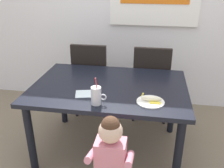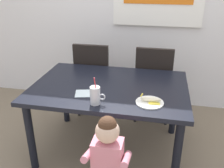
{
  "view_description": "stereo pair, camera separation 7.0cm",
  "coord_description": "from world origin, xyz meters",
  "px_view_note": "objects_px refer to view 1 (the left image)",
  "views": [
    {
      "loc": [
        0.38,
        -2.13,
        1.72
      ],
      "look_at": [
        0.04,
        -0.1,
        0.8
      ],
      "focal_mm": 40.09,
      "sensor_mm": 36.0,
      "label": 1
    },
    {
      "loc": [
        0.45,
        -2.11,
        1.72
      ],
      "look_at": [
        0.04,
        -0.1,
        0.8
      ],
      "focal_mm": 40.09,
      "sensor_mm": 36.0,
      "label": 2
    }
  ],
  "objects_px": {
    "paper_napkin": "(84,94)",
    "milk_cup": "(96,97)",
    "dining_chair_right": "(151,79)",
    "peeled_banana": "(152,99)",
    "dining_table": "(109,94)",
    "snack_plate": "(150,102)",
    "toddler_standing": "(111,154)",
    "dining_chair_left": "(92,75)"
  },
  "relations": [
    {
      "from": "milk_cup",
      "to": "peeled_banana",
      "type": "height_order",
      "value": "milk_cup"
    },
    {
      "from": "dining_chair_left",
      "to": "toddler_standing",
      "type": "distance_m",
      "value": 1.49
    },
    {
      "from": "milk_cup",
      "to": "snack_plate",
      "type": "xyz_separation_m",
      "value": [
        0.43,
        0.1,
        -0.06
      ]
    },
    {
      "from": "paper_napkin",
      "to": "dining_chair_right",
      "type": "bearing_deg",
      "value": 57.68
    },
    {
      "from": "dining_table",
      "to": "toddler_standing",
      "type": "xyz_separation_m",
      "value": [
        0.14,
        -0.72,
        -0.12
      ]
    },
    {
      "from": "dining_chair_right",
      "to": "snack_plate",
      "type": "xyz_separation_m",
      "value": [
        0.01,
        -0.97,
        0.2
      ]
    },
    {
      "from": "dining_table",
      "to": "toddler_standing",
      "type": "height_order",
      "value": "toddler_standing"
    },
    {
      "from": "toddler_standing",
      "to": "paper_napkin",
      "type": "xyz_separation_m",
      "value": [
        -0.32,
        0.5,
        0.22
      ]
    },
    {
      "from": "dining_chair_left",
      "to": "snack_plate",
      "type": "relative_size",
      "value": 4.17
    },
    {
      "from": "peeled_banana",
      "to": "paper_napkin",
      "type": "bearing_deg",
      "value": 174.62
    },
    {
      "from": "toddler_standing",
      "to": "paper_napkin",
      "type": "height_order",
      "value": "toddler_standing"
    },
    {
      "from": "dining_chair_right",
      "to": "toddler_standing",
      "type": "xyz_separation_m",
      "value": [
        -0.25,
        -1.41,
        -0.02
      ]
    },
    {
      "from": "toddler_standing",
      "to": "milk_cup",
      "type": "relative_size",
      "value": 3.37
    },
    {
      "from": "snack_plate",
      "to": "milk_cup",
      "type": "bearing_deg",
      "value": -167.34
    },
    {
      "from": "toddler_standing",
      "to": "snack_plate",
      "type": "height_order",
      "value": "toddler_standing"
    },
    {
      "from": "dining_chair_right",
      "to": "dining_table",
      "type": "bearing_deg",
      "value": 60.43
    },
    {
      "from": "dining_chair_right",
      "to": "milk_cup",
      "type": "relative_size",
      "value": 3.86
    },
    {
      "from": "paper_napkin",
      "to": "peeled_banana",
      "type": "bearing_deg",
      "value": -5.38
    },
    {
      "from": "dining_chair_left",
      "to": "milk_cup",
      "type": "relative_size",
      "value": 3.86
    },
    {
      "from": "dining_chair_right",
      "to": "peeled_banana",
      "type": "height_order",
      "value": "dining_chair_right"
    },
    {
      "from": "milk_cup",
      "to": "peeled_banana",
      "type": "relative_size",
      "value": 1.44
    },
    {
      "from": "dining_table",
      "to": "snack_plate",
      "type": "distance_m",
      "value": 0.5
    },
    {
      "from": "dining_chair_right",
      "to": "snack_plate",
      "type": "bearing_deg",
      "value": 90.31
    },
    {
      "from": "paper_napkin",
      "to": "dining_chair_left",
      "type": "bearing_deg",
      "value": 100.09
    },
    {
      "from": "dining_table",
      "to": "peeled_banana",
      "type": "height_order",
      "value": "peeled_banana"
    },
    {
      "from": "milk_cup",
      "to": "toddler_standing",
      "type": "bearing_deg",
      "value": -62.74
    },
    {
      "from": "toddler_standing",
      "to": "milk_cup",
      "type": "distance_m",
      "value": 0.47
    },
    {
      "from": "snack_plate",
      "to": "peeled_banana",
      "type": "bearing_deg",
      "value": 31.83
    },
    {
      "from": "toddler_standing",
      "to": "snack_plate",
      "type": "relative_size",
      "value": 3.64
    },
    {
      "from": "snack_plate",
      "to": "paper_napkin",
      "type": "distance_m",
      "value": 0.58
    },
    {
      "from": "dining_table",
      "to": "milk_cup",
      "type": "xyz_separation_m",
      "value": [
        -0.04,
        -0.38,
        0.16
      ]
    },
    {
      "from": "dining_table",
      "to": "milk_cup",
      "type": "distance_m",
      "value": 0.41
    },
    {
      "from": "dining_table",
      "to": "dining_chair_right",
      "type": "relative_size",
      "value": 1.52
    },
    {
      "from": "dining_table",
      "to": "peeled_banana",
      "type": "relative_size",
      "value": 8.44
    },
    {
      "from": "dining_table",
      "to": "paper_napkin",
      "type": "xyz_separation_m",
      "value": [
        -0.19,
        -0.22,
        0.09
      ]
    },
    {
      "from": "dining_table",
      "to": "peeled_banana",
      "type": "xyz_separation_m",
      "value": [
        0.4,
        -0.28,
        0.12
      ]
    },
    {
      "from": "dining_table",
      "to": "peeled_banana",
      "type": "distance_m",
      "value": 0.51
    },
    {
      "from": "dining_table",
      "to": "dining_chair_left",
      "type": "distance_m",
      "value": 0.78
    },
    {
      "from": "dining_chair_left",
      "to": "snack_plate",
      "type": "height_order",
      "value": "dining_chair_left"
    },
    {
      "from": "dining_chair_right",
      "to": "paper_napkin",
      "type": "distance_m",
      "value": 1.1
    },
    {
      "from": "dining_chair_left",
      "to": "milk_cup",
      "type": "height_order",
      "value": "milk_cup"
    },
    {
      "from": "paper_napkin",
      "to": "milk_cup",
      "type": "bearing_deg",
      "value": -46.83
    }
  ]
}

